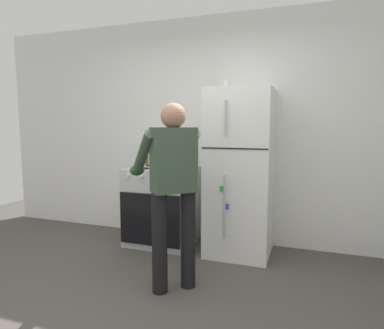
{
  "coord_description": "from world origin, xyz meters",
  "views": [
    {
      "loc": [
        1.14,
        -2.02,
        1.42
      ],
      "look_at": [
        -0.04,
        1.32,
        1.0
      ],
      "focal_mm": 31.3,
      "sensor_mm": 36.0,
      "label": 1
    }
  ],
  "objects_px": {
    "person_cook": "(172,179)",
    "pepper_mill": "(146,157)",
    "refrigerator": "(240,173)",
    "stove_range": "(162,206)",
    "coffee_mug": "(227,85)",
    "red_pot": "(172,163)"
  },
  "relations": [
    {
      "from": "stove_range",
      "to": "person_cook",
      "type": "relative_size",
      "value": 0.57
    },
    {
      "from": "refrigerator",
      "to": "person_cook",
      "type": "height_order",
      "value": "refrigerator"
    },
    {
      "from": "red_pot",
      "to": "pepper_mill",
      "type": "height_order",
      "value": "pepper_mill"
    },
    {
      "from": "stove_range",
      "to": "person_cook",
      "type": "distance_m",
      "value": 1.24
    },
    {
      "from": "refrigerator",
      "to": "stove_range",
      "type": "xyz_separation_m",
      "value": [
        -0.94,
        -0.01,
        -0.45
      ]
    },
    {
      "from": "refrigerator",
      "to": "red_pot",
      "type": "bearing_deg",
      "value": -176.37
    },
    {
      "from": "person_cook",
      "to": "red_pot",
      "type": "distance_m",
      "value": 1.03
    },
    {
      "from": "stove_range",
      "to": "person_cook",
      "type": "xyz_separation_m",
      "value": [
        0.56,
        -0.99,
        0.5
      ]
    },
    {
      "from": "refrigerator",
      "to": "red_pot",
      "type": "xyz_separation_m",
      "value": [
        -0.78,
        -0.05,
        0.08
      ]
    },
    {
      "from": "person_cook",
      "to": "pepper_mill",
      "type": "bearing_deg",
      "value": 125.48
    },
    {
      "from": "refrigerator",
      "to": "pepper_mill",
      "type": "height_order",
      "value": "refrigerator"
    },
    {
      "from": "stove_range",
      "to": "person_cook",
      "type": "bearing_deg",
      "value": -60.7
    },
    {
      "from": "person_cook",
      "to": "coffee_mug",
      "type": "bearing_deg",
      "value": 78.64
    },
    {
      "from": "person_cook",
      "to": "red_pot",
      "type": "relative_size",
      "value": 4.44
    },
    {
      "from": "coffee_mug",
      "to": "pepper_mill",
      "type": "bearing_deg",
      "value": 171.99
    },
    {
      "from": "refrigerator",
      "to": "pepper_mill",
      "type": "bearing_deg",
      "value": 170.85
    },
    {
      "from": "person_cook",
      "to": "coffee_mug",
      "type": "relative_size",
      "value": 14.28
    },
    {
      "from": "refrigerator",
      "to": "person_cook",
      "type": "xyz_separation_m",
      "value": [
        -0.39,
        -1.0,
        0.06
      ]
    },
    {
      "from": "coffee_mug",
      "to": "refrigerator",
      "type": "bearing_deg",
      "value": -15.83
    },
    {
      "from": "refrigerator",
      "to": "pepper_mill",
      "type": "distance_m",
      "value": 1.26
    },
    {
      "from": "refrigerator",
      "to": "coffee_mug",
      "type": "bearing_deg",
      "value": 164.17
    },
    {
      "from": "stove_range",
      "to": "pepper_mill",
      "type": "xyz_separation_m",
      "value": [
        -0.3,
        0.21,
        0.56
      ]
    }
  ]
}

